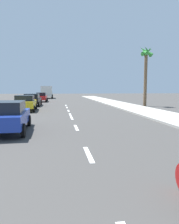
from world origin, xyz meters
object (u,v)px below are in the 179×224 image
palm_tree_far (146,61)px  parked_car_blue (7,116)px  parked_car_black (32,99)px  delivery_truck (47,92)px  parked_car_yellow (25,102)px  parked_car_red (42,97)px

palm_tree_far → parked_car_blue: bearing=-132.4°
parked_car_black → palm_tree_far: palm_tree_far is taller
palm_tree_far → delivery_truck: bearing=118.4°
parked_car_black → palm_tree_far: (14.17, -2.34, 4.75)m
parked_car_yellow → delivery_truck: bearing=87.0°
delivery_truck → palm_tree_far: size_ratio=0.83×
delivery_truck → palm_tree_far: 28.65m
delivery_truck → parked_car_blue: bearing=-90.6°
parked_car_red → delivery_truck: (0.17, 13.89, 0.67)m
parked_car_yellow → parked_car_black: 6.31m
parked_car_black → parked_car_red: size_ratio=1.16×
parked_car_blue → parked_car_yellow: 10.78m
parked_car_blue → delivery_truck: (-0.00, 39.69, 0.66)m
delivery_truck → parked_car_yellow: bearing=-91.8°
parked_car_blue → parked_car_red: size_ratio=1.17×
parked_car_blue → delivery_truck: bearing=87.6°
parked_car_yellow → parked_car_red: size_ratio=1.14×
parked_car_red → delivery_truck: delivery_truck is taller
parked_car_yellow → parked_car_black: (-0.06, 6.31, 0.00)m
parked_car_blue → parked_car_black: size_ratio=1.01×
delivery_truck → palm_tree_far: (13.47, -24.96, 4.08)m
parked_car_black → parked_car_red: 8.74m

